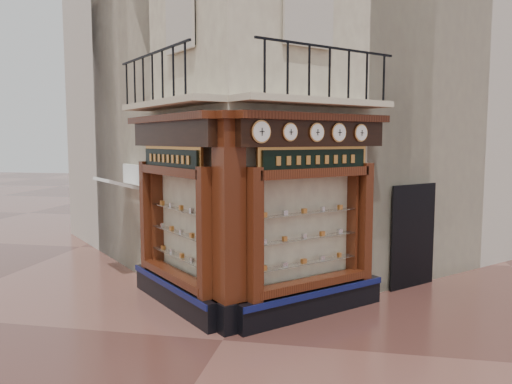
% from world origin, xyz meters
% --- Properties ---
extents(ground, '(80.00, 80.00, 0.00)m').
position_xyz_m(ground, '(0.00, 0.00, 0.00)').
color(ground, '#502C25').
rests_on(ground, ground).
extents(main_building, '(11.31, 11.31, 12.00)m').
position_xyz_m(main_building, '(0.00, 6.16, 6.00)').
color(main_building, beige).
rests_on(main_building, ground).
extents(neighbour_left, '(11.31, 11.31, 11.00)m').
position_xyz_m(neighbour_left, '(-2.47, 8.63, 5.50)').
color(neighbour_left, beige).
rests_on(neighbour_left, ground).
extents(neighbour_right, '(11.31, 11.31, 11.00)m').
position_xyz_m(neighbour_right, '(2.47, 8.63, 5.50)').
color(neighbour_right, beige).
rests_on(neighbour_right, ground).
extents(shopfront_left, '(2.86, 2.86, 3.98)m').
position_xyz_m(shopfront_left, '(-1.41, 1.57, 1.98)').
color(shopfront_left, black).
rests_on(shopfront_left, ground).
extents(shopfront_right, '(2.86, 2.86, 3.98)m').
position_xyz_m(shopfront_right, '(1.41, 1.57, 1.98)').
color(shopfront_right, black).
rests_on(shopfront_right, ground).
extents(corner_pilaster, '(0.85, 0.85, 3.98)m').
position_xyz_m(corner_pilaster, '(0.00, 0.50, 1.95)').
color(corner_pilaster, black).
rests_on(corner_pilaster, ground).
extents(balcony, '(5.94, 2.97, 1.03)m').
position_xyz_m(balcony, '(0.00, 1.49, 4.22)').
color(balcony, beige).
rests_on(balcony, ground).
extents(clock_a, '(0.32, 0.32, 0.40)m').
position_xyz_m(clock_a, '(0.59, 0.48, 3.62)').
color(clock_a, '#CF8745').
rests_on(clock_a, ground).
extents(clock_b, '(0.27, 0.27, 0.34)m').
position_xyz_m(clock_b, '(1.04, 0.93, 3.62)').
color(clock_b, '#CF8745').
rests_on(clock_b, ground).
extents(clock_c, '(0.29, 0.29, 0.36)m').
position_xyz_m(clock_c, '(1.49, 1.38, 3.62)').
color(clock_c, '#CF8745').
rests_on(clock_c, ground).
extents(clock_d, '(0.30, 0.30, 0.37)m').
position_xyz_m(clock_d, '(1.89, 1.78, 3.62)').
color(clock_d, '#CF8745').
rests_on(clock_d, ground).
extents(clock_e, '(0.29, 0.29, 0.35)m').
position_xyz_m(clock_e, '(2.31, 2.21, 3.62)').
color(clock_e, '#CF8745').
rests_on(clock_e, ground).
extents(awning, '(1.48, 1.48, 0.29)m').
position_xyz_m(awning, '(-3.65, 3.44, 0.00)').
color(awning, silver).
rests_on(awning, ground).
extents(signboard_left, '(1.90, 1.90, 0.51)m').
position_xyz_m(signboard_left, '(-1.46, 1.51, 3.10)').
color(signboard_left, '#D1863D').
rests_on(signboard_left, ground).
extents(signboard_right, '(1.95, 1.95, 0.52)m').
position_xyz_m(signboard_right, '(1.46, 1.51, 3.10)').
color(signboard_right, '#D1863D').
rests_on(signboard_right, ground).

